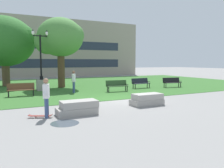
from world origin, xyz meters
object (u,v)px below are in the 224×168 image
(park_bench_far_right, at_px, (141,82))
(concrete_block_left, at_px, (147,100))
(lamp_post_right, at_px, (41,78))
(person_bystander_near_lawn, at_px, (74,80))
(park_bench_far_left, at_px, (117,85))
(person_skateboarder, at_px, (46,96))
(skateboard, at_px, (40,116))
(park_bench_near_right, at_px, (172,82))
(concrete_block_center, at_px, (78,108))
(park_bench_near_left, at_px, (21,89))

(park_bench_far_right, bearing_deg, concrete_block_left, -121.13)
(park_bench_far_right, height_order, lamp_post_right, lamp_post_right)
(person_bystander_near_lawn, bearing_deg, park_bench_far_left, -13.17)
(person_skateboarder, bearing_deg, skateboard, 159.01)
(park_bench_near_right, bearing_deg, person_bystander_near_lawn, 177.54)
(person_skateboarder, xyz_separation_m, skateboard, (-0.26, 0.10, -0.88))
(concrete_block_center, relative_size, park_bench_near_right, 0.99)
(person_bystander_near_lawn, bearing_deg, park_bench_far_right, 2.55)
(park_bench_near_left, xyz_separation_m, park_bench_far_right, (10.19, 0.28, 0.00))
(concrete_block_center, relative_size, person_bystander_near_lawn, 1.08)
(concrete_block_left, relative_size, person_bystander_near_lawn, 1.05)
(park_bench_near_left, relative_size, lamp_post_right, 0.36)
(park_bench_far_left, bearing_deg, person_skateboarder, -137.22)
(park_bench_near_right, bearing_deg, concrete_block_left, -139.71)
(park_bench_far_left, xyz_separation_m, person_bystander_near_lawn, (-3.36, 0.79, 0.45))
(park_bench_near_left, bearing_deg, park_bench_far_left, -6.30)
(concrete_block_left, relative_size, park_bench_near_left, 0.98)
(park_bench_far_left, bearing_deg, lamp_post_right, 147.49)
(concrete_block_center, xyz_separation_m, skateboard, (-1.64, 0.12, -0.22))
(concrete_block_center, distance_m, park_bench_far_left, 8.03)
(concrete_block_left, distance_m, person_skateboarder, 5.58)
(park_bench_near_left, relative_size, park_bench_near_right, 0.98)
(concrete_block_left, distance_m, skateboard, 5.80)
(park_bench_far_left, height_order, person_bystander_near_lawn, person_bystander_near_lawn)
(person_skateboarder, height_order, park_bench_near_right, person_skateboarder)
(park_bench_near_left, height_order, lamp_post_right, lamp_post_right)
(concrete_block_center, distance_m, park_bench_far_right, 10.92)
(concrete_block_center, relative_size, concrete_block_left, 1.02)
(concrete_block_left, xyz_separation_m, park_bench_far_right, (4.08, 6.75, 0.23))
(park_bench_near_left, distance_m, lamp_post_right, 3.22)
(park_bench_near_right, bearing_deg, park_bench_far_left, -176.43)
(concrete_block_left, distance_m, lamp_post_right, 10.11)
(skateboard, xyz_separation_m, park_bench_near_left, (-0.32, 6.78, 0.45))
(park_bench_near_right, relative_size, park_bench_far_right, 1.02)
(park_bench_near_left, bearing_deg, skateboard, -87.27)
(park_bench_near_right, relative_size, person_bystander_near_lawn, 1.09)
(person_skateboarder, distance_m, park_bench_far_right, 11.98)
(concrete_block_center, xyz_separation_m, concrete_block_left, (4.15, 0.43, 0.00))
(concrete_block_left, relative_size, park_bench_near_right, 0.97)
(person_skateboarder, distance_m, lamp_post_right, 9.59)
(person_skateboarder, xyz_separation_m, lamp_post_right, (1.20, 9.51, 0.07))
(park_bench_far_left, bearing_deg, park_bench_far_right, 19.49)
(concrete_block_center, distance_m, lamp_post_right, 9.57)
(concrete_block_left, distance_m, park_bench_far_left, 5.78)
(park_bench_near_right, bearing_deg, person_skateboarder, -152.98)
(park_bench_far_right, xyz_separation_m, lamp_post_right, (-8.40, 2.36, 0.50))
(lamp_post_right, bearing_deg, park_bench_far_left, -32.51)
(concrete_block_left, xyz_separation_m, park_bench_near_left, (-6.11, 6.47, 0.23))
(concrete_block_left, relative_size, person_skateboarder, 1.05)
(person_skateboarder, height_order, lamp_post_right, lamp_post_right)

